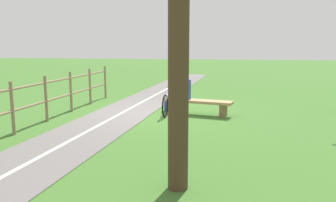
{
  "coord_description": "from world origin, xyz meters",
  "views": [
    {
      "loc": [
        -2.32,
        10.28,
        2.11
      ],
      "look_at": [
        -0.99,
        2.88,
        0.86
      ],
      "focal_mm": 36.08,
      "sensor_mm": 36.0,
      "label": 1
    }
  ],
  "objects": [
    {
      "name": "person_seated",
      "position": [
        -1.04,
        0.03,
        0.81
      ],
      "size": [
        0.38,
        0.38,
        0.8
      ],
      "rotation": [
        0.0,
        0.0,
        -0.21
      ],
      "color": "#2847B7",
      "rests_on": "bench"
    },
    {
      "name": "tree_by_path",
      "position": [
        -1.61,
        5.55,
        2.41
      ],
      "size": [
        1.37,
        1.04,
        5.52
      ],
      "color": "#473323",
      "rests_on": "ground_plane"
    },
    {
      "name": "ground_plane",
      "position": [
        0.0,
        0.0,
        0.0
      ],
      "size": [
        80.0,
        80.0,
        0.0
      ],
      "primitive_type": "plane",
      "color": "#3D6B28"
    },
    {
      "name": "bicycle",
      "position": [
        -0.54,
        0.24,
        0.36
      ],
      "size": [
        0.11,
        1.64,
        0.87
      ],
      "rotation": [
        0.0,
        0.0,
        1.53
      ],
      "color": "black",
      "rests_on": "ground_plane"
    },
    {
      "name": "fence_roadside",
      "position": [
        2.64,
        2.53,
        0.74
      ],
      "size": [
        0.31,
        10.2,
        1.28
      ],
      "rotation": [
        0.0,
        0.0,
        1.55
      ],
      "color": "#847051",
      "rests_on": "ground_plane"
    },
    {
      "name": "bench",
      "position": [
        -1.45,
        0.12,
        0.32
      ],
      "size": [
        2.12,
        0.87,
        0.45
      ],
      "rotation": [
        0.0,
        0.0,
        -0.21
      ],
      "color": "#A88456",
      "rests_on": "ground_plane"
    },
    {
      "name": "path_centre_line",
      "position": [
        1.12,
        4.0,
        0.02
      ],
      "size": [
        1.87,
        31.96,
        0.0
      ],
      "primitive_type": "cube",
      "rotation": [
        0.0,
        0.0,
        -0.06
      ],
      "color": "silver",
      "rests_on": "paved_path"
    },
    {
      "name": "paved_path",
      "position": [
        1.12,
        4.0,
        0.01
      ],
      "size": [
        3.87,
        36.05,
        0.02
      ],
      "primitive_type": "cube",
      "rotation": [
        0.0,
        0.0,
        -0.06
      ],
      "color": "#66605E",
      "rests_on": "ground_plane"
    },
    {
      "name": "backpack",
      "position": [
        -0.49,
        -0.25,
        0.21
      ],
      "size": [
        0.37,
        0.37,
        0.43
      ],
      "rotation": [
        0.0,
        0.0,
        2.24
      ],
      "color": "navy",
      "rests_on": "ground_plane"
    }
  ]
}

